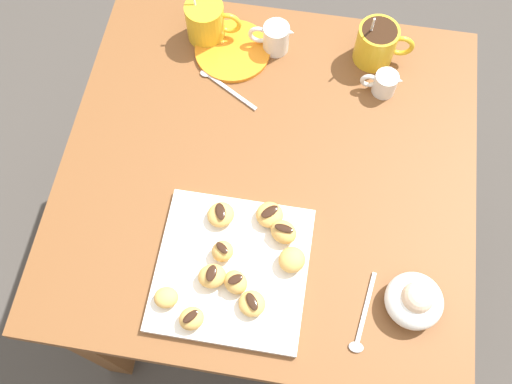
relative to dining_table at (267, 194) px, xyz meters
name	(u,v)px	position (x,y,z in m)	size (l,w,h in m)	color
ground_plane	(264,266)	(0.00, 0.00, -0.60)	(8.00, 8.00, 0.00)	#423D38
dining_table	(267,194)	(0.00, 0.00, 0.00)	(0.88, 0.86, 0.74)	brown
pastry_plate_square	(232,269)	(-0.03, -0.24, 0.15)	(0.29, 0.29, 0.02)	silver
coffee_mug_mustard_left	(206,21)	(-0.19, 0.32, 0.19)	(0.13, 0.09, 0.15)	gold
coffee_mug_mustard_right	(377,43)	(0.20, 0.32, 0.19)	(0.13, 0.09, 0.15)	gold
cream_pitcher_white	(275,37)	(-0.03, 0.31, 0.18)	(0.10, 0.06, 0.07)	silver
ice_cream_bowl	(415,300)	(0.32, -0.25, 0.18)	(0.11, 0.11, 0.08)	silver
chocolate_sauce_pitcher	(385,83)	(0.23, 0.23, 0.17)	(0.09, 0.05, 0.06)	silver
saucer_orange_left	(233,51)	(-0.13, 0.28, 0.15)	(0.18, 0.18, 0.01)	orange
loose_spoon_near_saucer	(222,85)	(-0.13, 0.19, 0.15)	(0.14, 0.09, 0.01)	silver
loose_spoon_by_plate	(362,322)	(0.23, -0.30, 0.15)	(0.04, 0.16, 0.01)	silver
beignet_0	(166,297)	(-0.14, -0.32, 0.17)	(0.04, 0.05, 0.03)	#DBA351
beignet_1	(212,276)	(-0.07, -0.26, 0.18)	(0.05, 0.05, 0.04)	#DBA351
chocolate_drizzle_1	(211,273)	(-0.07, -0.26, 0.20)	(0.03, 0.02, 0.01)	black
beignet_2	(192,318)	(-0.09, -0.35, 0.17)	(0.05, 0.04, 0.03)	#DBA351
chocolate_drizzle_2	(190,316)	(-0.09, -0.35, 0.19)	(0.03, 0.02, 0.01)	black
beignet_3	(236,282)	(-0.02, -0.27, 0.18)	(0.04, 0.05, 0.04)	#DBA351
chocolate_drizzle_3	(235,279)	(-0.02, -0.27, 0.20)	(0.03, 0.02, 0.01)	black
beignet_4	(284,232)	(0.05, -0.15, 0.18)	(0.05, 0.05, 0.04)	#DBA351
chocolate_drizzle_4	(284,228)	(0.05, -0.15, 0.20)	(0.04, 0.02, 0.01)	black
beignet_5	(223,251)	(-0.06, -0.21, 0.18)	(0.04, 0.04, 0.04)	#DBA351
chocolate_drizzle_5	(222,248)	(-0.06, -0.21, 0.20)	(0.03, 0.01, 0.01)	black
beignet_6	(292,260)	(0.08, -0.21, 0.18)	(0.05, 0.05, 0.04)	#DBA351
beignet_7	(252,304)	(0.02, -0.30, 0.17)	(0.05, 0.05, 0.03)	#DBA351
chocolate_drizzle_7	(252,301)	(0.02, -0.30, 0.19)	(0.04, 0.02, 0.01)	black
beignet_8	(270,215)	(0.02, -0.12, 0.17)	(0.05, 0.05, 0.03)	#DBA351
chocolate_drizzle_8	(270,211)	(0.02, -0.12, 0.19)	(0.04, 0.02, 0.01)	black
beignet_9	(221,215)	(-0.07, -0.14, 0.17)	(0.05, 0.06, 0.03)	#DBA351
chocolate_drizzle_9	(220,211)	(-0.07, -0.14, 0.19)	(0.04, 0.02, 0.01)	black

